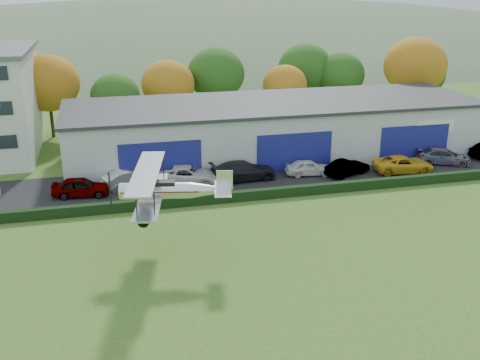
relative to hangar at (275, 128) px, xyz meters
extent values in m
plane|color=#336520|center=(-5.00, -27.98, -2.66)|extent=(300.00, 300.00, 0.00)
cube|color=black|center=(-2.00, -6.98, -2.63)|extent=(48.00, 9.00, 0.05)
cube|color=black|center=(-2.00, -11.78, -2.26)|extent=(46.00, 0.60, 0.80)
cube|color=#B2B7BC|center=(0.00, 0.02, -0.16)|extent=(40.00, 12.00, 5.00)
cube|color=#2D3033|center=(0.00, 0.02, 2.49)|extent=(40.60, 12.60, 0.30)
cube|color=navy|center=(-12.00, -6.03, -0.86)|extent=(7.00, 0.12, 3.60)
cube|color=navy|center=(0.00, -6.03, -0.86)|extent=(7.00, 0.12, 3.60)
cube|color=navy|center=(12.00, -6.03, -0.86)|extent=(7.00, 0.12, 3.60)
cylinder|color=#3D2614|center=(-22.00, 12.02, -1.08)|extent=(0.36, 0.36, 3.15)
ellipsoid|color=#944512|center=(-22.00, 12.02, 3.37)|extent=(6.84, 6.84, 6.16)
cylinder|color=#3D2614|center=(-15.00, 10.02, -1.43)|extent=(0.36, 0.36, 2.45)
ellipsoid|color=#1E4C14|center=(-15.00, 10.02, 2.03)|extent=(5.32, 5.32, 4.79)
cylinder|color=#3D2614|center=(-9.00, 12.02, -1.26)|extent=(0.36, 0.36, 2.80)
ellipsoid|color=#944512|center=(-9.00, 12.02, 2.70)|extent=(6.08, 6.08, 5.47)
cylinder|color=#3D2614|center=(-3.00, 14.02, -1.08)|extent=(0.36, 0.36, 3.15)
ellipsoid|color=#1E4C14|center=(-3.00, 14.02, 3.37)|extent=(6.84, 6.84, 6.16)
cylinder|color=#3D2614|center=(5.00, 12.02, -1.43)|extent=(0.36, 0.36, 2.45)
ellipsoid|color=#944512|center=(5.00, 12.02, 2.03)|extent=(5.32, 5.32, 4.79)
cylinder|color=#3D2614|center=(13.00, 14.02, -1.26)|extent=(0.36, 0.36, 2.80)
ellipsoid|color=#1E4C14|center=(13.00, 14.02, 2.70)|extent=(6.08, 6.08, 5.47)
cylinder|color=#3D2614|center=(21.00, 10.02, -0.91)|extent=(0.36, 0.36, 3.50)
ellipsoid|color=#944512|center=(21.00, 10.02, 4.04)|extent=(7.60, 7.60, 6.84)
cylinder|color=#3D2614|center=(25.00, 14.02, -1.43)|extent=(0.36, 0.36, 2.45)
ellipsoid|color=#1E4C14|center=(25.00, 14.02, 2.03)|extent=(5.32, 5.32, 4.79)
cylinder|color=#3D2614|center=(9.00, 16.02, -1.08)|extent=(0.36, 0.36, 3.15)
ellipsoid|color=#1E4C14|center=(9.00, 16.02, 3.37)|extent=(6.84, 6.84, 6.16)
ellipsoid|color=#4C6642|center=(15.00, 112.02, -18.06)|extent=(320.00, 196.00, 56.00)
ellipsoid|color=#4C6642|center=(85.00, 112.02, -12.56)|extent=(240.00, 126.00, 36.00)
imported|color=gray|center=(-18.62, -7.82, -1.83)|extent=(4.72, 2.33, 1.55)
imported|color=silver|center=(-14.70, -6.45, -1.84)|extent=(4.91, 3.08, 1.53)
imported|color=silver|center=(-9.83, -7.05, -1.83)|extent=(6.07, 4.02, 1.55)
imported|color=black|center=(-5.05, -7.16, -1.77)|extent=(5.90, 2.76, 1.67)
imported|color=silver|center=(0.90, -7.31, -1.91)|extent=(4.28, 2.17, 1.40)
imported|color=gray|center=(4.24, -8.18, -1.90)|extent=(4.56, 3.01, 1.42)
imported|color=gold|center=(9.50, -8.63, -1.86)|extent=(5.61, 3.12, 1.49)
imported|color=gray|center=(14.49, -7.27, -1.89)|extent=(5.35, 3.85, 1.44)
cylinder|color=silver|center=(-13.74, -19.56, 1.68)|extent=(4.34, 1.83, 1.00)
cone|color=silver|center=(-10.47, -20.23, 1.68)|extent=(2.60, 1.47, 1.00)
cone|color=black|center=(-16.08, -19.08, 1.68)|extent=(0.75, 1.09, 1.00)
cube|color=maroon|center=(-13.41, -19.63, 1.74)|extent=(4.78, 1.94, 0.07)
cube|color=black|center=(-13.19, -19.67, 2.15)|extent=(1.44, 0.92, 0.28)
cube|color=silver|center=(-13.96, -19.52, 1.35)|extent=(2.97, 8.12, 0.11)
cube|color=silver|center=(-14.17, -19.47, 2.85)|extent=(3.17, 8.58, 0.11)
cylinder|color=black|center=(-15.03, -22.25, 2.11)|extent=(0.08, 0.08, 1.45)
cylinder|color=black|center=(-14.05, -22.45, 2.11)|extent=(0.08, 0.08, 1.45)
cylinder|color=black|center=(-13.86, -16.59, 2.11)|extent=(0.08, 0.08, 1.45)
cylinder|color=black|center=(-12.88, -16.79, 2.11)|extent=(0.08, 0.08, 1.45)
cylinder|color=black|center=(-14.25, -19.85, 2.46)|extent=(0.11, 0.25, 0.83)
cylinder|color=black|center=(-14.10, -19.09, 2.46)|extent=(0.11, 0.25, 0.83)
cylinder|color=black|center=(-14.49, -19.89, 0.74)|extent=(0.23, 0.77, 1.36)
cylinder|color=black|center=(-14.30, -18.97, 0.74)|extent=(0.23, 0.77, 1.36)
cylinder|color=black|center=(-14.39, -19.43, 0.07)|extent=(0.50, 2.09, 0.08)
cylinder|color=black|center=(-14.59, -20.41, 0.07)|extent=(0.73, 0.30, 0.71)
cylinder|color=black|center=(-14.19, -18.45, 0.07)|extent=(0.73, 0.30, 0.71)
cylinder|color=black|center=(-9.71, -20.39, 1.41)|extent=(0.41, 0.15, 0.47)
cube|color=silver|center=(-9.71, -20.39, 1.74)|extent=(1.56, 3.03, 0.07)
cube|color=silver|center=(-9.60, -20.41, 2.30)|extent=(0.99, 0.27, 1.22)
cube|color=black|center=(-16.37, -19.02, 1.68)|extent=(0.09, 0.14, 2.45)
camera|label=1|loc=(-16.36, -51.39, 13.52)|focal=41.66mm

